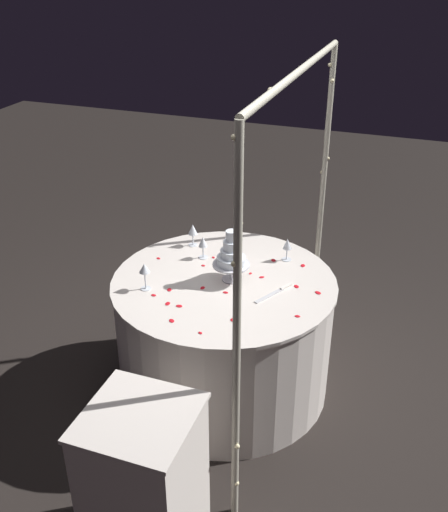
# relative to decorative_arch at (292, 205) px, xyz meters

# --- Properties ---
(ground_plane) EXTENTS (12.00, 12.00, 0.00)m
(ground_plane) POSITION_rel_decorative_arch_xyz_m (-0.00, -0.38, -1.33)
(ground_plane) COLOR black
(decorative_arch) EXTENTS (1.87, 0.06, 2.03)m
(decorative_arch) POSITION_rel_decorative_arch_xyz_m (0.00, 0.00, 0.00)
(decorative_arch) COLOR #B7B29E
(decorative_arch) RESTS_ON ground
(main_table) EXTENTS (1.34, 1.34, 0.78)m
(main_table) POSITION_rel_decorative_arch_xyz_m (-0.00, -0.38, -0.93)
(main_table) COLOR silver
(main_table) RESTS_ON ground
(side_table) EXTENTS (0.47, 0.47, 0.83)m
(side_table) POSITION_rel_decorative_arch_xyz_m (1.22, -0.32, -0.91)
(side_table) COLOR silver
(side_table) RESTS_ON ground
(tiered_cake) EXTENTS (0.22, 0.22, 0.32)m
(tiered_cake) POSITION_rel_decorative_arch_xyz_m (-0.02, -0.35, -0.38)
(tiered_cake) COLOR silver
(tiered_cake) RESTS_ON main_table
(wine_glass_0) EXTENTS (0.06, 0.06, 0.14)m
(wine_glass_0) POSITION_rel_decorative_arch_xyz_m (-0.23, -0.60, -0.44)
(wine_glass_0) COLOR silver
(wine_glass_0) RESTS_ON main_table
(wine_glass_1) EXTENTS (0.06, 0.06, 0.16)m
(wine_glass_1) POSITION_rel_decorative_arch_xyz_m (0.24, -0.78, -0.42)
(wine_glass_1) COLOR silver
(wine_glass_1) RESTS_ON main_table
(wine_glass_2) EXTENTS (0.06, 0.06, 0.15)m
(wine_glass_2) POSITION_rel_decorative_arch_xyz_m (-0.38, -0.10, -0.44)
(wine_glass_2) COLOR silver
(wine_glass_2) RESTS_ON main_table
(wine_glass_3) EXTENTS (0.06, 0.06, 0.15)m
(wine_glass_3) POSITION_rel_decorative_arch_xyz_m (-0.36, -0.73, -0.43)
(wine_glass_3) COLOR silver
(wine_glass_3) RESTS_ON main_table
(cake_knife) EXTENTS (0.27, 0.16, 0.01)m
(cake_knife) POSITION_rel_decorative_arch_xyz_m (0.02, -0.06, -0.54)
(cake_knife) COLOR silver
(cake_knife) RESTS_ON main_table
(rose_petal_0) EXTENTS (0.03, 0.04, 0.00)m
(rose_petal_0) POSITION_rel_decorative_arch_xyz_m (0.29, -0.70, -0.54)
(rose_petal_0) COLOR red
(rose_petal_0) RESTS_ON main_table
(rose_petal_1) EXTENTS (0.04, 0.04, 0.00)m
(rose_petal_1) POSITION_rel_decorative_arch_xyz_m (0.37, -0.20, -0.54)
(rose_petal_1) COLOR red
(rose_petal_1) RESTS_ON main_table
(rose_petal_2) EXTENTS (0.04, 0.04, 0.00)m
(rose_petal_2) POSITION_rel_decorative_arch_xyz_m (0.49, -0.50, -0.54)
(rose_petal_2) COLOR red
(rose_petal_2) RESTS_ON main_table
(rose_petal_3) EXTENTS (0.03, 0.03, 0.00)m
(rose_petal_3) POSITION_rel_decorative_arch_xyz_m (-0.17, -0.49, -0.54)
(rose_petal_3) COLOR red
(rose_petal_3) RESTS_ON main_table
(rose_petal_4) EXTENTS (0.04, 0.03, 0.00)m
(rose_petal_4) POSITION_rel_decorative_arch_xyz_m (0.12, -0.47, -0.54)
(rose_petal_4) COLOR red
(rose_petal_4) RESTS_ON main_table
(rose_petal_5) EXTENTS (0.03, 0.02, 0.00)m
(rose_petal_5) POSITION_rel_decorative_arch_xyz_m (-0.13, -0.26, -0.54)
(rose_petal_5) COLOR red
(rose_petal_5) RESTS_ON main_table
(rose_petal_6) EXTENTS (0.03, 0.03, 0.00)m
(rose_petal_6) POSITION_rel_decorative_arch_xyz_m (-0.12, -0.87, -0.54)
(rose_petal_6) COLOR red
(rose_petal_6) RESTS_ON main_table
(rose_petal_7) EXTENTS (0.02, 0.03, 0.00)m
(rose_petal_7) POSITION_rel_decorative_arch_xyz_m (0.12, -0.33, -0.54)
(rose_petal_7) COLOR red
(rose_petal_7) RESTS_ON main_table
(rose_petal_8) EXTENTS (0.05, 0.04, 0.00)m
(rose_petal_8) POSITION_rel_decorative_arch_xyz_m (-0.34, -0.18, -0.54)
(rose_petal_8) COLOR red
(rose_petal_8) RESTS_ON main_table
(rose_petal_9) EXTENTS (0.03, 0.03, 0.00)m
(rose_petal_9) POSITION_rel_decorative_arch_xyz_m (0.54, -0.32, -0.54)
(rose_petal_9) COLOR red
(rose_petal_9) RESTS_ON main_table
(rose_petal_10) EXTENTS (0.03, 0.04, 0.00)m
(rose_petal_10) POSITION_rel_decorative_arch_xyz_m (0.34, -0.52, -0.54)
(rose_petal_10) COLOR red
(rose_petal_10) RESTS_ON main_table
(rose_petal_11) EXTENTS (0.04, 0.04, 0.00)m
(rose_petal_11) POSITION_rel_decorative_arch_xyz_m (0.21, -0.64, -0.54)
(rose_petal_11) COLOR red
(rose_petal_11) RESTS_ON main_table
(rose_petal_12) EXTENTS (0.04, 0.05, 0.00)m
(rose_petal_12) POSITION_rel_decorative_arch_xyz_m (-0.05, 0.17, -0.54)
(rose_petal_12) COLOR red
(rose_petal_12) RESTS_ON main_table
(rose_petal_13) EXTENTS (0.05, 0.04, 0.00)m
(rose_petal_13) POSITION_rel_decorative_arch_xyz_m (-0.08, 0.04, -0.54)
(rose_petal_13) COLOR red
(rose_petal_13) RESTS_ON main_table
(rose_petal_14) EXTENTS (0.04, 0.04, 0.00)m
(rose_petal_14) POSITION_rel_decorative_arch_xyz_m (-0.11, -0.18, -0.54)
(rose_petal_14) COLOR red
(rose_petal_14) RESTS_ON main_table
(rose_petal_15) EXTENTS (0.02, 0.03, 0.00)m
(rose_petal_15) POSITION_rel_decorative_arch_xyz_m (0.22, 0.12, -0.54)
(rose_petal_15) COLOR red
(rose_petal_15) RESTS_ON main_table
(rose_petal_16) EXTENTS (0.04, 0.03, 0.00)m
(rose_petal_16) POSITION_rel_decorative_arch_xyz_m (0.34, -0.59, -0.54)
(rose_petal_16) COLOR red
(rose_petal_16) RESTS_ON main_table
(rose_petal_17) EXTENTS (0.04, 0.03, 0.00)m
(rose_petal_17) POSITION_rel_decorative_arch_xyz_m (-0.33, 0.01, -0.54)
(rose_petal_17) COLOR red
(rose_petal_17) RESTS_ON main_table
(rose_petal_18) EXTENTS (0.03, 0.03, 0.00)m
(rose_petal_18) POSITION_rel_decorative_arch_xyz_m (-0.25, -0.54, -0.54)
(rose_petal_18) COLOR red
(rose_petal_18) RESTS_ON main_table
(rose_petal_19) EXTENTS (0.03, 0.03, 0.00)m
(rose_petal_19) POSITION_rel_decorative_arch_xyz_m (-0.13, -0.57, -0.54)
(rose_petal_19) COLOR red
(rose_petal_19) RESTS_ON main_table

